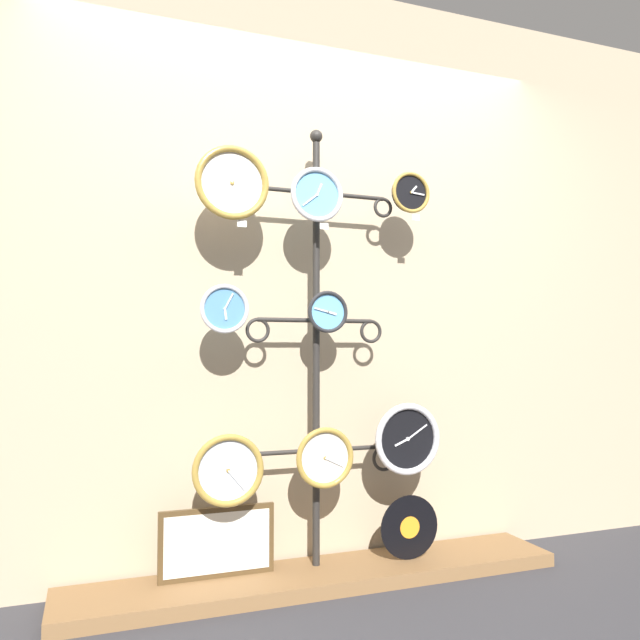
% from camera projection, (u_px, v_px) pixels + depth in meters
% --- Properties ---
extents(ground_plane, '(12.00, 12.00, 0.00)m').
position_uv_depth(ground_plane, '(353.00, 616.00, 2.38)').
color(ground_plane, '#333338').
extents(shop_wall, '(4.40, 0.04, 2.80)m').
position_uv_depth(shop_wall, '(305.00, 269.00, 2.98)').
color(shop_wall, tan).
rests_on(shop_wall, ground_plane).
extents(low_shelf, '(2.20, 0.36, 0.06)m').
position_uv_depth(low_shelf, '(321.00, 576.00, 2.71)').
color(low_shelf, brown).
rests_on(low_shelf, ground_plane).
extents(display_stand, '(0.80, 0.42, 2.02)m').
position_uv_depth(display_stand, '(316.00, 447.00, 2.79)').
color(display_stand, '#282623').
rests_on(display_stand, ground_plane).
extents(clock_top_left, '(0.32, 0.04, 0.32)m').
position_uv_depth(clock_top_left, '(232.00, 183.00, 2.62)').
color(clock_top_left, silver).
extents(clock_top_center, '(0.24, 0.04, 0.24)m').
position_uv_depth(clock_top_center, '(317.00, 195.00, 2.73)').
color(clock_top_center, '#60A8DB').
extents(clock_top_right, '(0.20, 0.04, 0.20)m').
position_uv_depth(clock_top_right, '(410.00, 193.00, 2.92)').
color(clock_top_right, black).
extents(clock_middle_left, '(0.21, 0.04, 0.21)m').
position_uv_depth(clock_middle_left, '(224.00, 309.00, 2.59)').
color(clock_middle_left, '#4C84B2').
extents(clock_middle_center, '(0.19, 0.04, 0.19)m').
position_uv_depth(clock_middle_center, '(327.00, 312.00, 2.75)').
color(clock_middle_center, '#60A8DB').
extents(clock_bottom_left, '(0.30, 0.04, 0.30)m').
position_uv_depth(clock_bottom_left, '(228.00, 470.00, 2.53)').
color(clock_bottom_left, silver).
extents(clock_bottom_center, '(0.26, 0.04, 0.26)m').
position_uv_depth(clock_bottom_center, '(325.00, 458.00, 2.69)').
color(clock_bottom_center, silver).
extents(clock_bottom_right, '(0.33, 0.04, 0.33)m').
position_uv_depth(clock_bottom_right, '(407.00, 439.00, 2.84)').
color(clock_bottom_right, black).
extents(vinyl_record, '(0.29, 0.01, 0.29)m').
position_uv_depth(vinyl_record, '(409.00, 527.00, 2.84)').
color(vinyl_record, black).
rests_on(vinyl_record, low_shelf).
extents(picture_frame, '(0.49, 0.02, 0.29)m').
position_uv_depth(picture_frame, '(217.00, 542.00, 2.62)').
color(picture_frame, '#4C381E').
rests_on(picture_frame, low_shelf).
extents(price_tag_upper, '(0.04, 0.00, 0.03)m').
position_uv_depth(price_tag_upper, '(242.00, 224.00, 2.63)').
color(price_tag_upper, white).
extents(price_tag_mid, '(0.04, 0.00, 0.03)m').
position_uv_depth(price_tag_mid, '(324.00, 226.00, 2.74)').
color(price_tag_mid, white).
extents(price_tag_lower, '(0.04, 0.00, 0.03)m').
position_uv_depth(price_tag_lower, '(416.00, 217.00, 2.92)').
color(price_tag_lower, white).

